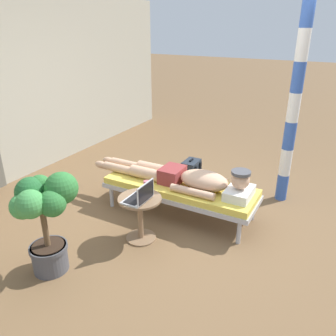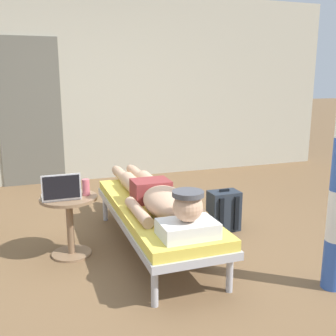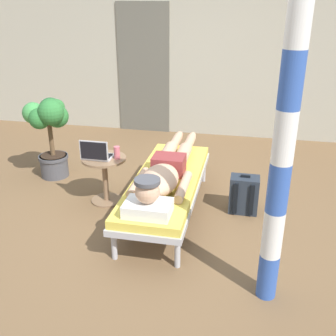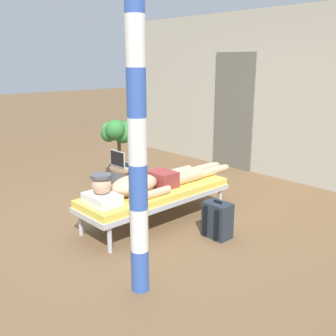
% 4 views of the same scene
% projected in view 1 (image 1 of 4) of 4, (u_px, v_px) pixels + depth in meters
% --- Properties ---
extents(ground_plane, '(40.00, 40.00, 0.00)m').
position_uv_depth(ground_plane, '(178.00, 220.00, 4.26)').
color(ground_plane, brown).
extents(house_wall_back, '(7.60, 0.20, 2.70)m').
position_uv_depth(house_wall_back, '(15.00, 89.00, 5.12)').
color(house_wall_back, '#B2AD99').
rests_on(house_wall_back, ground).
extents(lounge_chair, '(0.66, 1.94, 0.42)m').
position_uv_depth(lounge_chair, '(180.00, 189.00, 4.30)').
color(lounge_chair, '#B7B7BC').
rests_on(lounge_chair, ground).
extents(person_reclining, '(0.53, 2.17, 0.33)m').
position_uv_depth(person_reclining, '(187.00, 178.00, 4.19)').
color(person_reclining, white).
rests_on(person_reclining, lounge_chair).
extents(side_table, '(0.48, 0.48, 0.52)m').
position_uv_depth(side_table, '(140.00, 211.00, 3.77)').
color(side_table, '#8C6B4C').
rests_on(side_table, ground).
extents(laptop, '(0.31, 0.24, 0.23)m').
position_uv_depth(laptop, '(140.00, 196.00, 3.61)').
color(laptop, silver).
rests_on(laptop, side_table).
extents(drink_glass, '(0.06, 0.06, 0.14)m').
position_uv_depth(drink_glass, '(146.00, 187.00, 3.80)').
color(drink_glass, '#D86672').
rests_on(drink_glass, side_table).
extents(backpack, '(0.30, 0.26, 0.42)m').
position_uv_depth(backpack, '(191.00, 173.00, 5.09)').
color(backpack, '#262D38').
rests_on(backpack, ground).
extents(potted_plant, '(0.56, 0.55, 1.04)m').
position_uv_depth(potted_plant, '(45.00, 211.00, 3.15)').
color(potted_plant, '#4C4C51').
rests_on(potted_plant, ground).
extents(porch_post, '(0.15, 0.15, 2.58)m').
position_uv_depth(porch_post, '(294.00, 107.00, 4.27)').
color(porch_post, '#3359B2').
rests_on(porch_post, ground).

